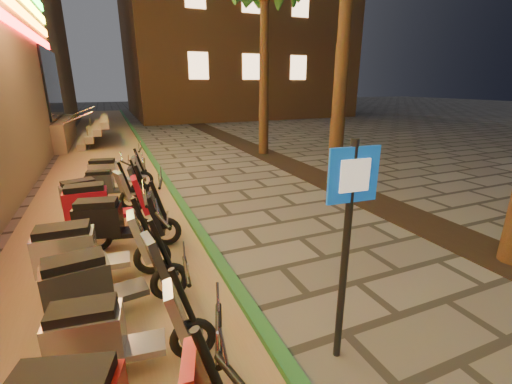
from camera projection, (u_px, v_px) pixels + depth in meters
name	position (u px, v px, depth m)	size (l,w,h in m)	color
parking_strip	(105.00, 181.00, 10.39)	(3.40, 60.00, 0.01)	#8C7251
green_curb	(162.00, 174.00, 11.01)	(0.18, 60.00, 0.10)	#225C2C
planting_strip	(382.00, 205.00, 8.33)	(1.20, 40.00, 0.02)	black
pedestrian_sign	(348.00, 226.00, 3.28)	(0.52, 0.10, 2.37)	black
scooter_6	(114.00, 334.00, 3.36)	(1.60, 0.62, 1.12)	black
scooter_7	(102.00, 282.00, 4.17)	(1.73, 0.69, 1.22)	black
scooter_8	(88.00, 251.00, 4.88)	(1.81, 0.63, 1.28)	black
scooter_9	(116.00, 221.00, 5.95)	(1.76, 0.80, 1.24)	black
scooter_10	(103.00, 204.00, 6.73)	(1.83, 0.64, 1.29)	black
scooter_11	(93.00, 196.00, 7.42)	(1.65, 0.86, 1.17)	black
scooter_12	(110.00, 184.00, 8.53)	(1.47, 0.61, 1.03)	black
scooter_13	(113.00, 173.00, 9.33)	(1.65, 0.73, 1.16)	black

